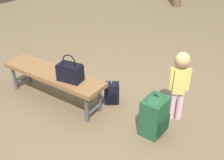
% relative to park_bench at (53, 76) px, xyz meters
% --- Properties ---
extents(ground_plane, '(40.00, 40.00, 0.00)m').
position_rel_park_bench_xyz_m(ground_plane, '(0.83, 0.09, -0.39)').
color(ground_plane, brown).
rests_on(ground_plane, ground).
extents(park_bench, '(1.65, 0.81, 0.45)m').
position_rel_park_bench_xyz_m(park_bench, '(0.00, 0.00, 0.00)').
color(park_bench, brown).
rests_on(park_bench, ground).
extents(handbag, '(0.34, 0.22, 0.37)m').
position_rel_park_bench_xyz_m(handbag, '(0.34, -0.12, 0.18)').
color(handbag, black).
rests_on(handbag, park_bench).
extents(child_standing, '(0.25, 0.19, 0.95)m').
position_rel_park_bench_xyz_m(child_standing, '(1.70, 0.11, 0.24)').
color(child_standing, '#E5B2C6').
rests_on(child_standing, ground).
extents(backpack_large, '(0.35, 0.38, 0.55)m').
position_rel_park_bench_xyz_m(backpack_large, '(1.48, -0.25, -0.12)').
color(backpack_large, '#1E4C2D').
rests_on(backpack_large, ground).
extents(backpack_small, '(0.25, 0.22, 0.35)m').
position_rel_park_bench_xyz_m(backpack_small, '(0.80, 0.19, -0.22)').
color(backpack_small, black).
rests_on(backpack_small, ground).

